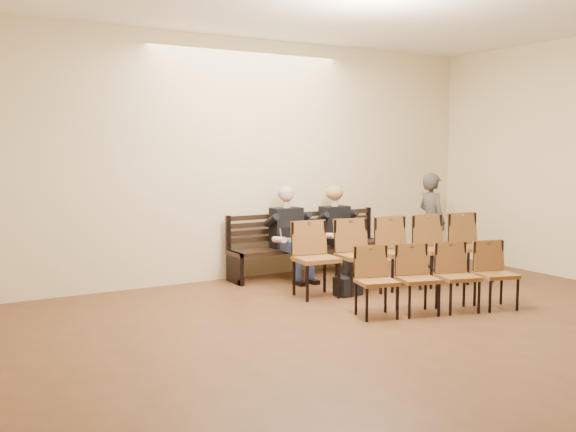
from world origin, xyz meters
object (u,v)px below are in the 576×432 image
(chair_row_back, at_px, (438,279))
(bench, at_px, (310,260))
(chair_row_front, at_px, (398,253))
(passerby, at_px, (432,214))
(laptop, at_px, (296,241))
(bag, at_px, (348,286))
(seated_man, at_px, (290,233))
(water_bottle, at_px, (356,238))
(seated_woman, at_px, (338,232))

(chair_row_back, bearing_deg, bench, 106.63)
(chair_row_front, bearing_deg, chair_row_back, -103.41)
(passerby, bearing_deg, chair_row_front, 125.31)
(laptop, distance_m, chair_row_back, 2.43)
(bag, bearing_deg, passerby, 20.63)
(chair_row_front, bearing_deg, seated_man, 132.18)
(seated_man, xyz_separation_m, bag, (0.11, -1.31, -0.55))
(chair_row_back, bearing_deg, water_bottle, 92.69)
(bench, xyz_separation_m, chair_row_front, (0.52, -1.44, 0.27))
(seated_man, bearing_deg, water_bottle, -14.45)
(seated_woman, xyz_separation_m, laptop, (-0.87, -0.19, -0.05))
(bench, height_order, bag, bench)
(seated_woman, bearing_deg, bag, -119.85)
(laptop, xyz_separation_m, chair_row_back, (0.50, -2.37, -0.18))
(chair_row_front, relative_size, chair_row_back, 1.54)
(seated_woman, distance_m, water_bottle, 0.30)
(bench, distance_m, laptop, 0.64)
(water_bottle, bearing_deg, laptop, 175.96)
(bench, xyz_separation_m, passerby, (1.89, -0.60, 0.65))
(chair_row_front, bearing_deg, passerby, 37.89)
(water_bottle, bearing_deg, bag, -130.37)
(bag, bearing_deg, bench, 77.52)
(chair_row_back, bearing_deg, chair_row_front, 85.24)
(laptop, bearing_deg, water_bottle, -4.10)
(water_bottle, bearing_deg, chair_row_back, -102.45)
(seated_woman, height_order, bag, seated_woman)
(seated_man, xyz_separation_m, passerby, (2.32, -0.48, 0.21))
(bag, bearing_deg, water_bottle, 49.63)
(chair_row_front, bearing_deg, laptop, 136.71)
(seated_woman, relative_size, laptop, 3.58)
(passerby, bearing_deg, water_bottle, 84.33)
(seated_man, height_order, chair_row_back, seated_man)
(laptop, distance_m, chair_row_front, 1.48)
(bench, bearing_deg, seated_woman, -15.40)
(bench, xyz_separation_m, laptop, (-0.43, -0.31, 0.35))
(chair_row_back, bearing_deg, bag, 122.31)
(laptop, bearing_deg, seated_woman, 12.06)
(seated_man, distance_m, chair_row_back, 2.62)
(seated_man, xyz_separation_m, chair_row_front, (0.95, -1.32, -0.18))
(seated_woman, relative_size, chair_row_front, 0.42)
(seated_man, distance_m, passerby, 2.37)
(passerby, height_order, chair_row_front, passerby)
(bench, distance_m, water_bottle, 0.77)
(passerby, bearing_deg, seated_woman, 75.64)
(seated_woman, xyz_separation_m, passerby, (1.45, -0.48, 0.24))
(seated_man, height_order, seated_woman, seated_man)
(chair_row_front, height_order, chair_row_back, chair_row_front)
(bench, height_order, chair_row_back, chair_row_back)
(seated_woman, xyz_separation_m, chair_row_front, (0.08, -1.32, -0.14))
(bench, relative_size, chair_row_front, 0.86)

